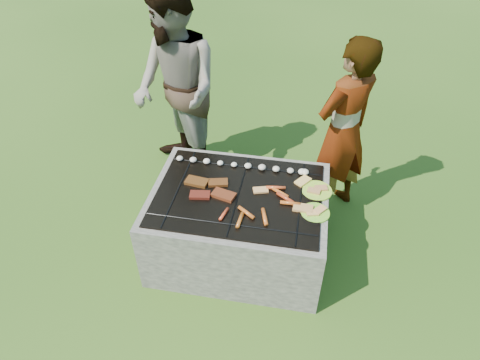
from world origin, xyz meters
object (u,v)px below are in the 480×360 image
object	(u,v)px
fire_pit	(239,225)
plate_far	(317,191)
plate_near	(315,212)
bystander	(176,90)
cook	(343,131)

from	to	relation	value
fire_pit	plate_far	xyz separation A→B (m)	(0.56, 0.14, 0.33)
plate_near	bystander	size ratio (longest dim) A/B	0.14
plate_far	cook	size ratio (longest dim) A/B	0.17
plate_far	bystander	distance (m)	1.53
plate_far	cook	xyz separation A→B (m)	(0.17, 0.56, 0.18)
cook	bystander	bearing A→B (deg)	-52.01
cook	fire_pit	bearing A→B (deg)	0.21
fire_pit	plate_far	distance (m)	0.66
plate_far	cook	bearing A→B (deg)	73.57
cook	plate_far	bearing A→B (deg)	29.78
plate_far	plate_near	world-z (taller)	same
fire_pit	cook	bearing A→B (deg)	44.00
fire_pit	plate_near	xyz separation A→B (m)	(0.56, -0.10, 0.33)
fire_pit	cook	world-z (taller)	cook
plate_far	plate_near	size ratio (longest dim) A/B	1.08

